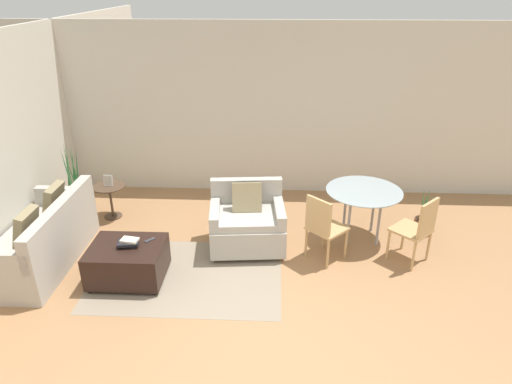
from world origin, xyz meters
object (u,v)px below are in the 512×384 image
picture_frame (108,181)px  dining_chair_near_right (418,227)px  couch (43,242)px  tv_remote_primary (150,240)px  dining_chair_near_left (323,225)px  ottoman (128,261)px  potted_plant_small (423,222)px  book_stack (129,242)px  armchair (247,223)px  side_table (110,195)px  potted_plant (77,198)px  dining_table (364,196)px

picture_frame → dining_chair_near_right: (4.24, -1.03, -0.08)m
couch → picture_frame: size_ratio=10.57×
tv_remote_primary → dining_chair_near_left: 2.13m
ottoman → couch: bearing=166.0°
potted_plant_small → ottoman: bearing=-162.0°
couch → book_stack: 1.24m
picture_frame → potted_plant_small: bearing=-3.7°
book_stack → tv_remote_primary: (0.21, 0.13, -0.04)m
armchair → ottoman: size_ratio=1.19×
tv_remote_primary → picture_frame: bearing=124.9°
side_table → potted_plant_small: bearing=-3.7°
book_stack → picture_frame: 1.71m
couch → armchair: 2.59m
side_table → potted_plant_small: size_ratio=0.73×
book_stack → side_table: size_ratio=0.51×
ottoman → dining_chair_near_left: (2.34, 0.51, 0.27)m
tv_remote_primary → dining_chair_near_right: (3.27, 0.36, 0.06)m
potted_plant → side_table: (0.55, -0.07, 0.09)m
dining_table → book_stack: bearing=-159.6°
picture_frame → dining_chair_near_left: dining_chair_near_left is taller
potted_plant → dining_chair_near_right: size_ratio=1.29×
picture_frame → dining_chair_near_right: bearing=-13.7°
couch → dining_chair_near_right: (4.68, 0.22, 0.21)m
armchair → dining_chair_near_right: (2.14, -0.30, 0.16)m
couch → armchair: couch is taller
dining_chair_near_right → picture_frame: bearing=166.3°
potted_plant → picture_frame: potted_plant is taller
dining_chair_near_left → side_table: bearing=161.4°
side_table → potted_plant_small: (4.55, -0.30, -0.17)m
dining_chair_near_right → side_table: bearing=166.3°
ottoman → potted_plant_small: potted_plant_small is taller
ottoman → dining_table: bearing=20.5°
potted_plant → ottoman: bearing=-51.6°
ottoman → side_table: (-0.72, 1.54, 0.12)m
couch → tv_remote_primary: bearing=-5.7°
tv_remote_primary → potted_plant_small: size_ratio=0.18×
dining_table → dining_chair_near_right: (0.59, -0.59, -0.12)m
armchair → side_table: bearing=160.6°
book_stack → dining_table: 3.09m
dining_chair_near_left → couch: bearing=-176.4°
couch → picture_frame: bearing=70.6°
side_table → dining_chair_near_left: dining_chair_near_left is taller
ottoman → tv_remote_primary: tv_remote_primary is taller
armchair → ottoman: armchair is taller
ottoman → potted_plant_small: size_ratio=1.23×
armchair → ottoman: (-1.38, -0.80, -0.11)m
couch → side_table: 1.33m
ottoman → book_stack: size_ratio=3.26×
potted_plant → dining_chair_near_left: size_ratio=1.29×
couch → armchair: bearing=11.5°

